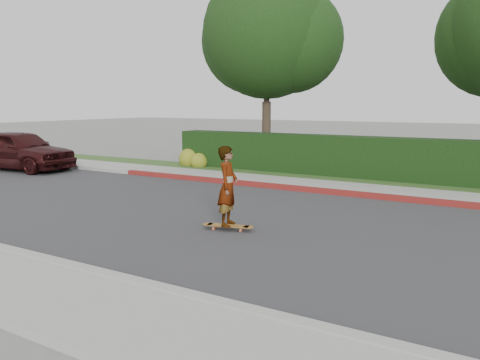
{
  "coord_description": "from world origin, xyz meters",
  "views": [
    {
      "loc": [
        1.31,
        -8.84,
        2.63
      ],
      "look_at": [
        -3.67,
        -0.26,
        1.0
      ],
      "focal_mm": 35.0,
      "sensor_mm": 36.0,
      "label": 1
    }
  ],
  "objects": [
    {
      "name": "flowering_shrub",
      "position": [
        -10.01,
        6.74,
        0.33
      ],
      "size": [
        1.4,
        1.0,
        0.9
      ],
      "color": "#2D4C19",
      "rests_on": "ground"
    },
    {
      "name": "tree_left",
      "position": [
        -7.51,
        8.69,
        5.26
      ],
      "size": [
        5.99,
        5.21,
        8.0
      ],
      "color": "#33261C",
      "rests_on": "ground"
    },
    {
      "name": "skateboarder",
      "position": [
        -3.67,
        -0.76,
        0.94
      ],
      "size": [
        0.54,
        0.69,
        1.66
      ],
      "primitive_type": "imported",
      "rotation": [
        0.0,
        0.0,
        1.83
      ],
      "color": "white",
      "rests_on": "skateboard"
    },
    {
      "name": "curb_red_section",
      "position": [
        -5.0,
        4.1,
        0.08
      ],
      "size": [
        12.0,
        0.21,
        0.15
      ],
      "primitive_type": "cube",
      "color": "maroon",
      "rests_on": "ground"
    },
    {
      "name": "sidewalk_far",
      "position": [
        0.0,
        5.0,
        0.06
      ],
      "size": [
        60.0,
        1.6,
        0.12
      ],
      "primitive_type": "cube",
      "color": "gray",
      "rests_on": "ground"
    },
    {
      "name": "ground",
      "position": [
        0.0,
        0.0,
        0.0
      ],
      "size": [
        120.0,
        120.0,
        0.0
      ],
      "primitive_type": "plane",
      "color": "slate",
      "rests_on": "ground"
    },
    {
      "name": "planting_strip",
      "position": [
        0.0,
        6.6,
        0.05
      ],
      "size": [
        60.0,
        1.6,
        0.1
      ],
      "primitive_type": "cube",
      "color": "#2D4C1E",
      "rests_on": "ground"
    },
    {
      "name": "skateboard",
      "position": [
        -3.67,
        -0.76,
        0.1
      ],
      "size": [
        1.12,
        0.49,
        0.1
      ],
      "rotation": [
        0.0,
        0.0,
        0.26
      ],
      "color": "#C65736",
      "rests_on": "ground"
    },
    {
      "name": "curb_near",
      "position": [
        0.0,
        -4.1,
        0.07
      ],
      "size": [
        60.0,
        0.2,
        0.15
      ],
      "primitive_type": "cube",
      "color": "#9E9E99",
      "rests_on": "ground"
    },
    {
      "name": "road",
      "position": [
        0.0,
        0.0,
        0.01
      ],
      "size": [
        60.0,
        8.0,
        0.01
      ],
      "primitive_type": "cube",
      "color": "#2D2D30",
      "rests_on": "ground"
    },
    {
      "name": "hedge",
      "position": [
        -3.0,
        7.2,
        0.75
      ],
      "size": [
        15.0,
        1.0,
        1.5
      ],
      "primitive_type": "cube",
      "color": "black",
      "rests_on": "ground"
    },
    {
      "name": "curb_far",
      "position": [
        0.0,
        4.1,
        0.07
      ],
      "size": [
        60.0,
        0.2,
        0.15
      ],
      "primitive_type": "cube",
      "color": "#9E9E99",
      "rests_on": "ground"
    },
    {
      "name": "car_maroon",
      "position": [
        -15.59,
        2.78,
        0.8
      ],
      "size": [
        4.84,
        2.27,
        1.6
      ],
      "primitive_type": "imported",
      "rotation": [
        0.0,
        0.0,
        1.65
      ],
      "color": "#341011",
      "rests_on": "ground"
    }
  ]
}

